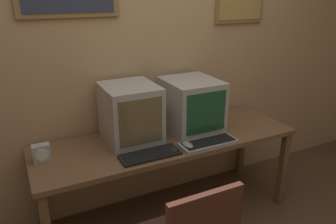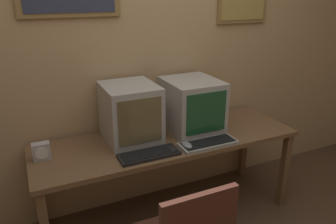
% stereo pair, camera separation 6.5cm
% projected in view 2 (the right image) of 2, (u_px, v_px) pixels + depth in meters
% --- Properties ---
extents(wall_back, '(8.00, 0.08, 2.60)m').
position_uv_depth(wall_back, '(148.00, 52.00, 2.63)').
color(wall_back, tan).
rests_on(wall_back, ground_plane).
extents(desk, '(2.02, 0.66, 0.71)m').
position_uv_depth(desk, '(168.00, 146.00, 2.54)').
color(desk, brown).
rests_on(desk, ground_plane).
extents(monitor_left, '(0.38, 0.43, 0.43)m').
position_uv_depth(monitor_left, '(130.00, 113.00, 2.42)').
color(monitor_left, '#B7B2A8').
rests_on(monitor_left, desk).
extents(monitor_right, '(0.40, 0.46, 0.41)m').
position_uv_depth(monitor_right, '(192.00, 105.00, 2.61)').
color(monitor_right, '#B7B2A8').
rests_on(monitor_right, desk).
extents(keyboard_main, '(0.42, 0.16, 0.03)m').
position_uv_depth(keyboard_main, '(149.00, 154.00, 2.23)').
color(keyboard_main, black).
rests_on(keyboard_main, desk).
extents(keyboard_side, '(0.44, 0.17, 0.03)m').
position_uv_depth(keyboard_side, '(208.00, 143.00, 2.39)').
color(keyboard_side, '#A8A399').
rests_on(keyboard_side, desk).
extents(mouse_near_keyboard, '(0.07, 0.12, 0.04)m').
position_uv_depth(mouse_near_keyboard, '(187.00, 145.00, 2.34)').
color(mouse_near_keyboard, gray).
rests_on(mouse_near_keyboard, desk).
extents(mouse_far_corner, '(0.06, 0.10, 0.04)m').
position_uv_depth(mouse_far_corner, '(172.00, 149.00, 2.29)').
color(mouse_far_corner, black).
rests_on(mouse_far_corner, desk).
extents(desk_clock, '(0.11, 0.07, 0.12)m').
position_uv_depth(desk_clock, '(41.00, 152.00, 2.17)').
color(desk_clock, '#B7B2AD').
rests_on(desk_clock, desk).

